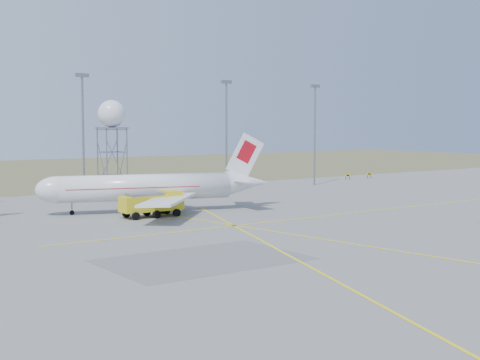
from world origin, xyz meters
TOP-DOWN VIEW (x-y plane):
  - ground at (0.00, 0.00)m, footprint 400.00×400.00m
  - grass_strip at (0.00, 140.00)m, footprint 400.00×120.00m
  - mast_b at (-10.00, 66.00)m, footprint 2.20×0.50m
  - mast_c at (18.00, 66.00)m, footprint 2.20×0.50m
  - mast_d at (40.00, 66.00)m, footprint 2.20×0.50m
  - taxi_sign_near at (55.60, 72.00)m, footprint 1.60×0.17m
  - taxi_sign_far at (62.60, 72.00)m, footprint 1.60×0.17m
  - airliner_main at (-7.82, 47.90)m, footprint 32.13×30.37m
  - radar_tower at (-4.64, 66.76)m, footprint 4.54×4.54m
  - fire_truck at (-9.94, 43.00)m, footprint 8.54×3.61m

SIDE VIEW (x-z plane):
  - ground at x=0.00m, z-range 0.00..0.00m
  - grass_strip at x=0.00m, z-range 0.00..0.03m
  - taxi_sign_near at x=55.60m, z-range 0.29..1.49m
  - taxi_sign_far at x=62.60m, z-range 0.29..1.49m
  - fire_truck at x=-9.94m, z-range -0.07..3.31m
  - airliner_main at x=-7.82m, z-range -2.16..9.00m
  - radar_tower at x=-4.64m, z-range 1.01..17.43m
  - mast_b at x=-10.00m, z-range 1.82..22.32m
  - mast_c at x=18.00m, z-range 1.82..22.32m
  - mast_d at x=40.00m, z-range 1.82..22.32m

